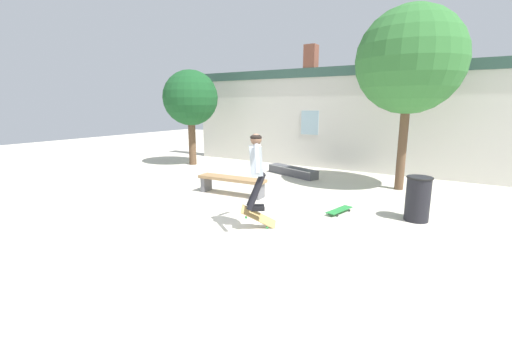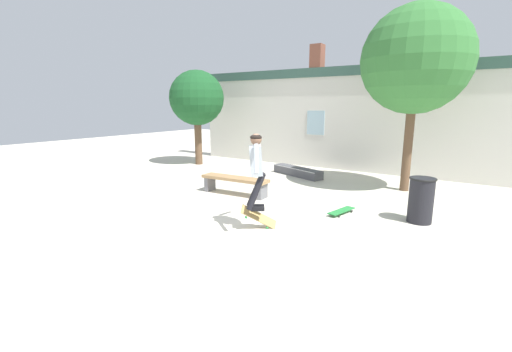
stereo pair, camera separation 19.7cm
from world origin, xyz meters
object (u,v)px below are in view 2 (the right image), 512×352
(skate_ledge, at_px, (297,171))
(tree_left, at_px, (197,99))
(trash_bin, at_px, (421,199))
(park_bench, at_px, (235,182))
(skateboard_resting, at_px, (341,211))
(tree_right, at_px, (416,60))
(skater, at_px, (256,165))
(skateboard_flipping, at_px, (259,217))

(skate_ledge, bearing_deg, tree_left, -158.11)
(skate_ledge, xyz_separation_m, trash_bin, (4.24, -2.83, 0.35))
(park_bench, relative_size, skateboard_resting, 2.36)
(skate_ledge, relative_size, skateboard_resting, 2.47)
(tree_right, relative_size, skate_ledge, 2.42)
(tree_left, distance_m, skater, 7.92)
(skateboard_resting, bearing_deg, skate_ledge, 53.60)
(tree_left, xyz_separation_m, skater, (6.06, -4.92, -1.33))
(park_bench, xyz_separation_m, skater, (1.94, -1.90, 0.93))
(trash_bin, xyz_separation_m, skateboard_resting, (-1.53, -0.36, -0.42))
(skate_ledge, height_order, skater, skater)
(skate_ledge, bearing_deg, skateboard_flipping, -51.34)
(trash_bin, relative_size, skateboard_resting, 1.14)
(skate_ledge, bearing_deg, skateboard_resting, -29.60)
(park_bench, height_order, skater, skater)
(tree_right, relative_size, trash_bin, 5.26)
(tree_left, height_order, trash_bin, tree_left)
(tree_left, distance_m, park_bench, 5.59)
(trash_bin, distance_m, skater, 3.50)
(skater, bearing_deg, tree_right, 35.94)
(park_bench, bearing_deg, tree_right, 35.52)
(park_bench, height_order, trash_bin, trash_bin)
(tree_right, height_order, skateboard_flipping, tree_right)
(tree_right, height_order, trash_bin, tree_right)
(tree_left, relative_size, skater, 2.55)
(park_bench, bearing_deg, trash_bin, 0.78)
(park_bench, relative_size, trash_bin, 2.08)
(park_bench, distance_m, skate_ledge, 3.19)
(park_bench, height_order, skate_ledge, park_bench)
(tree_left, height_order, skate_ledge, tree_left)
(skater, relative_size, skateboard_flipping, 2.30)
(tree_left, distance_m, skate_ledge, 5.04)
(park_bench, xyz_separation_m, skateboard_flipping, (1.95, -1.81, -0.13))
(tree_right, bearing_deg, skater, -109.96)
(skateboard_resting, bearing_deg, skateboard_flipping, 162.89)
(tree_left, bearing_deg, skater, -39.08)
(skate_ledge, relative_size, skater, 1.41)
(skateboard_resting, bearing_deg, tree_left, 79.99)
(trash_bin, xyz_separation_m, skater, (-2.57, -2.23, 0.79))
(tree_left, xyz_separation_m, skateboard_resting, (7.11, -3.06, -2.54))
(tree_right, distance_m, park_bench, 5.74)
(tree_left, bearing_deg, skate_ledge, 1.81)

